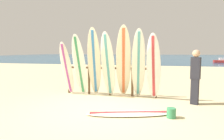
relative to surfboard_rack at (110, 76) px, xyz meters
name	(u,v)px	position (x,y,z in m)	size (l,w,h in m)	color
ground_plane	(103,112)	(0.30, -2.06, -0.73)	(120.00, 120.00, 0.00)	beige
ocean_water	(154,57)	(0.30, 55.94, -0.72)	(120.00, 80.00, 0.01)	navy
surfboard_rack	(110,76)	(0.00, 0.00, 0.00)	(3.46, 0.09, 1.17)	brown
surfboard_leaning_far_left	(67,69)	(-1.59, -0.35, 0.28)	(0.58, 0.69, 2.00)	white
surfboard_leaning_left	(80,66)	(-1.03, -0.44, 0.40)	(0.47, 0.84, 2.25)	white
surfboard_leaning_center_left	(94,63)	(-0.50, -0.36, 0.51)	(0.65, 1.07, 2.47)	beige
surfboard_leaning_center	(108,65)	(0.01, -0.35, 0.44)	(0.55, 0.75, 2.32)	white
surfboard_leaning_center_right	(124,63)	(0.57, -0.34, 0.53)	(0.69, 1.15, 2.51)	beige
surfboard_leaning_right	(138,64)	(1.09, -0.36, 0.47)	(0.57, 0.96, 2.39)	white
surfboard_leaning_far_right	(154,67)	(1.60, -0.37, 0.40)	(0.55, 0.66, 2.24)	white
surfboard_lying_on_sand	(130,113)	(1.06, -2.15, -0.69)	(2.32, 1.15, 0.08)	white
beachgoer_standing	(195,75)	(2.87, -0.68, 0.21)	(0.32, 0.27, 1.69)	#26262D
small_boat_offshore	(222,61)	(10.72, 24.54, -0.47)	(2.32, 1.19, 0.71)	#B22D28
sand_bucket	(171,113)	(2.10, -2.16, -0.60)	(0.23, 0.23, 0.25)	#388C59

